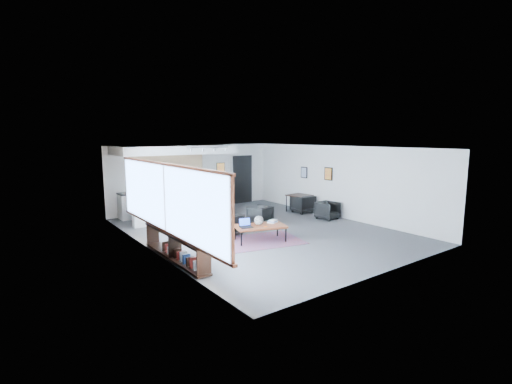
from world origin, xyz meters
TOP-DOWN VIEW (x-y plane):
  - room at (0.00, 0.00)m, footprint 7.02×9.02m
  - window at (-3.46, -0.90)m, footprint 0.10×5.95m
  - console at (-3.30, -1.05)m, footprint 0.35×3.00m
  - kitchenette at (-1.20, 3.71)m, footprint 4.20×1.96m
  - doorway at (2.30, 4.42)m, footprint 1.10×0.12m
  - track_light at (-0.59, 2.20)m, footprint 1.60×0.07m
  - wall_art_lower at (3.47, 0.40)m, footprint 0.03×0.38m
  - wall_art_upper at (3.47, 1.70)m, footprint 0.03×0.34m
  - kilim_rug at (-0.71, -0.95)m, footprint 2.59×2.04m
  - coffee_table at (-0.71, -0.95)m, footprint 1.57×1.15m
  - laptop at (-1.15, -0.85)m, footprint 0.39×0.35m
  - ceramic_pot at (-0.72, -0.90)m, footprint 0.26×0.26m
  - book_stack at (-0.22, -0.90)m, footprint 0.33×0.31m
  - coaster at (-0.67, -1.15)m, footprint 0.12×0.12m
  - armchair_left at (-1.11, 0.10)m, footprint 0.84×0.81m
  - armchair_right at (0.47, 0.64)m, footprint 0.83×0.80m
  - floor_lamp at (-0.99, 0.70)m, footprint 0.47×0.47m
  - dining_table at (3.00, 1.45)m, footprint 0.90×0.90m
  - dining_chair_near at (2.92, -0.12)m, footprint 0.62×0.59m
  - dining_chair_far at (3.00, 1.25)m, footprint 0.65×0.62m
  - microwave at (-0.65, 4.15)m, footprint 0.55×0.33m

SIDE VIEW (x-z plane):
  - kilim_rug at x=-0.71m, z-range 0.00..0.01m
  - dining_chair_near at x=2.92m, z-range 0.00..0.59m
  - dining_chair_far at x=3.00m, z-range 0.00..0.64m
  - console at x=-3.30m, z-range -0.07..0.73m
  - armchair_right at x=0.47m, z-range 0.00..0.70m
  - armchair_left at x=-1.11m, z-range 0.00..0.73m
  - coffee_table at x=-0.71m, z-range 0.19..0.65m
  - coaster at x=-0.67m, z-range 0.46..0.46m
  - book_stack at x=-0.22m, z-range 0.45..0.54m
  - laptop at x=-1.15m, z-range 0.41..0.65m
  - ceramic_pot at x=-0.72m, z-range 0.46..0.72m
  - dining_table at x=3.00m, z-range 0.28..0.95m
  - doorway at x=2.30m, z-range 0.00..2.15m
  - microwave at x=-0.65m, z-range 0.93..1.29m
  - floor_lamp at x=-0.99m, z-range 0.54..2.01m
  - room at x=0.00m, z-range -0.01..2.61m
  - kitchenette at x=-1.20m, z-range 0.08..2.68m
  - window at x=-3.46m, z-range 0.63..2.29m
  - wall_art_upper at x=3.47m, z-range 1.28..1.72m
  - wall_art_lower at x=3.47m, z-range 1.31..1.79m
  - track_light at x=-0.59m, z-range 2.45..2.60m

